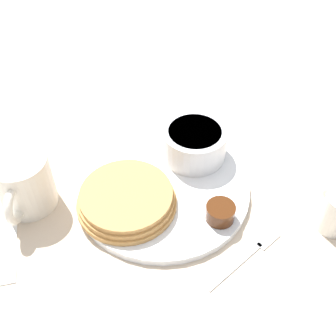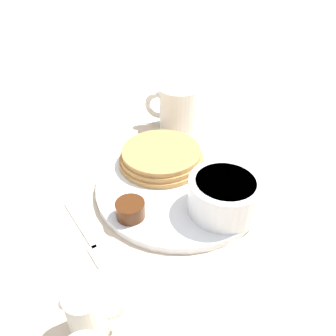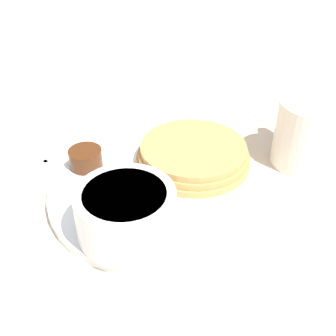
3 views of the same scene
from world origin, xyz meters
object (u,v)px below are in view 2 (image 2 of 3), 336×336
at_px(plate, 179,186).
at_px(fork, 89,239).
at_px(coffee_mug, 178,108).
at_px(creamer_pitcher_near, 88,312).
at_px(bowl, 224,194).

bearing_deg(plate, fork, -43.28).
bearing_deg(plate, coffee_mug, -174.28).
relative_size(coffee_mug, fork, 1.01).
relative_size(coffee_mug, creamer_pitcher_near, 1.71).
distance_m(coffee_mug, fork, 0.34).
xyz_separation_m(bowl, fork, (0.07, -0.18, -0.04)).
height_order(plate, creamer_pitcher_near, creamer_pitcher_near).
xyz_separation_m(coffee_mug, creamer_pitcher_near, (0.45, -0.05, -0.01)).
relative_size(plate, bowl, 2.60).
bearing_deg(fork, creamer_pitcher_near, 19.03).
xyz_separation_m(bowl, creamer_pitcher_near, (0.19, -0.14, -0.01)).
height_order(bowl, creamer_pitcher_near, creamer_pitcher_near).
distance_m(plate, creamer_pitcher_near, 0.26).
height_order(coffee_mug, creamer_pitcher_near, coffee_mug).
bearing_deg(creamer_pitcher_near, plate, 163.11).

